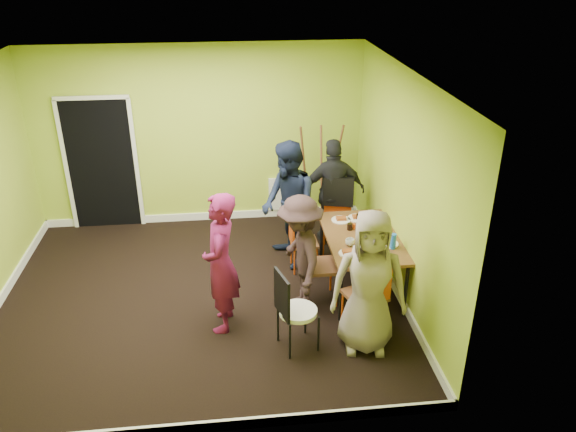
% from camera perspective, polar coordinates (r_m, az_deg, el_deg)
% --- Properties ---
extents(ground, '(5.00, 5.00, 0.00)m').
position_cam_1_polar(ground, '(7.32, -8.78, -8.05)').
color(ground, black).
rests_on(ground, ground).
extents(room_walls, '(5.04, 4.54, 2.82)m').
position_cam_1_polar(room_walls, '(6.87, -9.51, -1.00)').
color(room_walls, '#A3BC30').
rests_on(room_walls, ground).
extents(dining_table, '(0.90, 1.50, 0.75)m').
position_cam_1_polar(dining_table, '(7.14, 7.50, -2.42)').
color(dining_table, black).
rests_on(dining_table, ground).
extents(chair_left_far, '(0.37, 0.37, 0.87)m').
position_cam_1_polar(chair_left_far, '(7.58, 1.10, -2.17)').
color(chair_left_far, '#DB4E14').
rests_on(chair_left_far, ground).
extents(chair_left_near, '(0.44, 0.44, 1.04)m').
position_cam_1_polar(chair_left_near, '(6.87, 2.56, -4.42)').
color(chair_left_near, '#DB4E14').
rests_on(chair_left_near, ground).
extents(chair_back_end, '(0.53, 0.59, 1.06)m').
position_cam_1_polar(chair_back_end, '(8.09, 5.11, 1.70)').
color(chair_back_end, '#DB4E14').
rests_on(chair_back_end, ground).
extents(chair_front_end, '(0.53, 0.53, 1.01)m').
position_cam_1_polar(chair_front_end, '(6.37, 8.26, -7.61)').
color(chair_front_end, '#DB4E14').
rests_on(chair_front_end, ground).
extents(chair_bentwood, '(0.47, 0.46, 0.97)m').
position_cam_1_polar(chair_bentwood, '(6.11, 0.45, -9.24)').
color(chair_bentwood, black).
rests_on(chair_bentwood, ground).
extents(easel, '(0.67, 0.63, 1.68)m').
position_cam_1_polar(easel, '(8.65, 3.24, 3.97)').
color(easel, brown).
rests_on(easel, ground).
extents(plate_near_left, '(0.25, 0.25, 0.01)m').
position_cam_1_polar(plate_near_left, '(7.47, 5.41, -0.40)').
color(plate_near_left, white).
rests_on(plate_near_left, dining_table).
extents(plate_near_right, '(0.22, 0.22, 0.01)m').
position_cam_1_polar(plate_near_right, '(6.69, 6.09, -3.79)').
color(plate_near_right, white).
rests_on(plate_near_right, dining_table).
extents(plate_far_back, '(0.26, 0.26, 0.01)m').
position_cam_1_polar(plate_far_back, '(7.55, 7.07, -0.21)').
color(plate_far_back, white).
rests_on(plate_far_back, dining_table).
extents(plate_far_front, '(0.21, 0.21, 0.01)m').
position_cam_1_polar(plate_far_front, '(6.69, 8.12, -3.91)').
color(plate_far_front, white).
rests_on(plate_far_front, dining_table).
extents(plate_wall_back, '(0.24, 0.24, 0.01)m').
position_cam_1_polar(plate_wall_back, '(7.31, 9.58, -1.32)').
color(plate_wall_back, white).
rests_on(plate_wall_back, dining_table).
extents(plate_wall_front, '(0.27, 0.27, 0.01)m').
position_cam_1_polar(plate_wall_front, '(6.97, 10.07, -2.78)').
color(plate_wall_front, white).
rests_on(plate_wall_front, dining_table).
extents(thermos, '(0.06, 0.06, 0.23)m').
position_cam_1_polar(thermos, '(7.14, 7.63, -0.89)').
color(thermos, white).
rests_on(thermos, dining_table).
extents(blue_bottle, '(0.07, 0.07, 0.19)m').
position_cam_1_polar(blue_bottle, '(6.84, 10.64, -2.55)').
color(blue_bottle, blue).
rests_on(blue_bottle, dining_table).
extents(orange_bottle, '(0.04, 0.04, 0.07)m').
position_cam_1_polar(orange_bottle, '(7.26, 6.73, -1.06)').
color(orange_bottle, '#DB4E14').
rests_on(orange_bottle, dining_table).
extents(glass_mid, '(0.07, 0.07, 0.09)m').
position_cam_1_polar(glass_mid, '(7.23, 6.29, -1.08)').
color(glass_mid, black).
rests_on(glass_mid, dining_table).
extents(glass_back, '(0.06, 0.06, 0.09)m').
position_cam_1_polar(glass_back, '(7.50, 7.18, -0.09)').
color(glass_back, black).
rests_on(glass_back, dining_table).
extents(glass_front, '(0.06, 0.06, 0.10)m').
position_cam_1_polar(glass_front, '(6.77, 9.52, -3.23)').
color(glass_front, black).
rests_on(glass_front, dining_table).
extents(cup_a, '(0.11, 0.11, 0.09)m').
position_cam_1_polar(cup_a, '(6.86, 6.31, -2.66)').
color(cup_a, white).
rests_on(cup_a, dining_table).
extents(cup_b, '(0.10, 0.10, 0.09)m').
position_cam_1_polar(cup_b, '(7.23, 8.81, -1.21)').
color(cup_b, white).
rests_on(cup_b, dining_table).
extents(person_standing, '(0.46, 0.65, 1.68)m').
position_cam_1_polar(person_standing, '(6.34, -6.84, -4.77)').
color(person_standing, '#63113D').
rests_on(person_standing, ground).
extents(person_left_far, '(0.87, 1.00, 1.76)m').
position_cam_1_polar(person_left_far, '(7.56, 0.06, 1.10)').
color(person_left_far, '#131B31').
rests_on(person_left_far, ground).
extents(person_left_near, '(0.65, 1.01, 1.49)m').
position_cam_1_polar(person_left_near, '(6.65, 1.23, -3.93)').
color(person_left_near, black).
rests_on(person_left_near, ground).
extents(person_back_end, '(0.95, 0.43, 1.60)m').
position_cam_1_polar(person_back_end, '(8.21, 4.62, 2.45)').
color(person_back_end, black).
rests_on(person_back_end, ground).
extents(person_front_end, '(0.88, 0.64, 1.66)m').
position_cam_1_polar(person_front_end, '(6.03, 8.23, -6.73)').
color(person_front_end, gray).
rests_on(person_front_end, ground).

